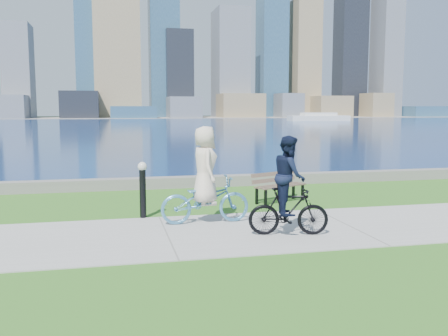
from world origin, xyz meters
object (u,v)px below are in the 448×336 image
at_px(cyclist_woman, 205,187).
at_px(cyclist_man, 289,194).
at_px(bollard_lamp, 143,186).
at_px(park_bench, 278,184).

xyz_separation_m(cyclist_woman, cyclist_man, (1.45, -1.45, 0.05)).
distance_m(bollard_lamp, cyclist_woman, 1.59).
distance_m(park_bench, bollard_lamp, 4.02).
relative_size(bollard_lamp, cyclist_man, 0.66).
height_order(park_bench, bollard_lamp, bollard_lamp).
xyz_separation_m(park_bench, bollard_lamp, (-3.80, -1.27, 0.27)).
xyz_separation_m(park_bench, cyclist_man, (-1.01, -3.59, 0.37)).
xyz_separation_m(park_bench, cyclist_woman, (-2.47, -2.15, 0.33)).
bearing_deg(park_bench, cyclist_man, -130.09).
bearing_deg(cyclist_woman, cyclist_man, -135.74).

